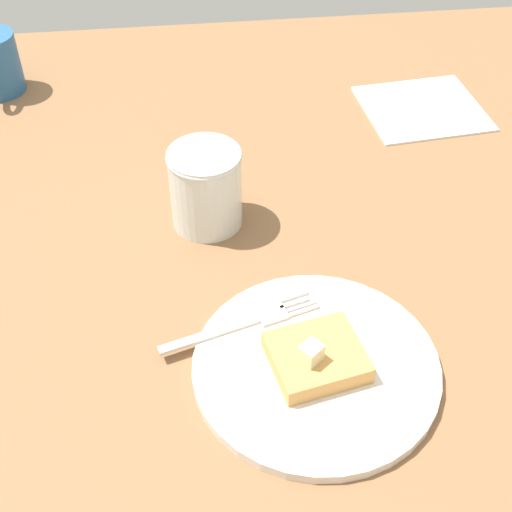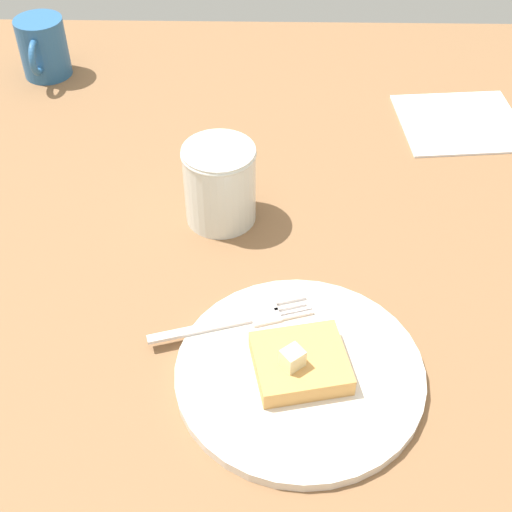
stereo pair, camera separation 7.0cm
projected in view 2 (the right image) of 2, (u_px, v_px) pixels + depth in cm
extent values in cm
cube|color=brown|center=(289.00, 316.00, 71.25)|extent=(125.37, 125.37, 1.93)
cylinder|color=silver|center=(300.00, 373.00, 64.27)|extent=(22.54, 22.54, 1.09)
torus|color=#2C4C79|center=(300.00, 372.00, 64.17)|extent=(22.54, 22.54, 0.80)
cube|color=#D6984E|center=(300.00, 363.00, 63.24)|extent=(8.70, 9.39, 1.91)
cube|color=beige|center=(295.00, 358.00, 61.29)|extent=(2.39, 2.42, 1.80)
cube|color=silver|center=(200.00, 329.00, 67.07)|extent=(3.71, 9.84, 0.36)
cube|color=silver|center=(265.00, 316.00, 68.30)|extent=(2.91, 3.31, 0.36)
cube|color=silver|center=(292.00, 303.00, 69.45)|extent=(1.22, 3.16, 0.36)
cube|color=silver|center=(294.00, 307.00, 69.07)|extent=(1.22, 3.16, 0.36)
cube|color=silver|center=(296.00, 311.00, 68.69)|extent=(1.22, 3.16, 0.36)
cube|color=silver|center=(298.00, 315.00, 68.30)|extent=(1.22, 3.16, 0.36)
cylinder|color=#5A290E|center=(220.00, 192.00, 78.31)|extent=(7.23, 7.23, 7.07)
cylinder|color=silver|center=(220.00, 184.00, 77.57)|extent=(7.86, 7.86, 9.20)
torus|color=silver|center=(218.00, 153.00, 74.70)|extent=(8.05, 8.05, 0.50)
cube|color=white|center=(460.00, 123.00, 94.31)|extent=(15.81, 16.97, 0.30)
cylinder|color=#2A5E94|center=(43.00, 47.00, 100.93)|extent=(6.76, 6.76, 8.33)
torus|color=#2A5E94|center=(37.00, 57.00, 98.04)|extent=(5.06, 0.90, 5.06)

